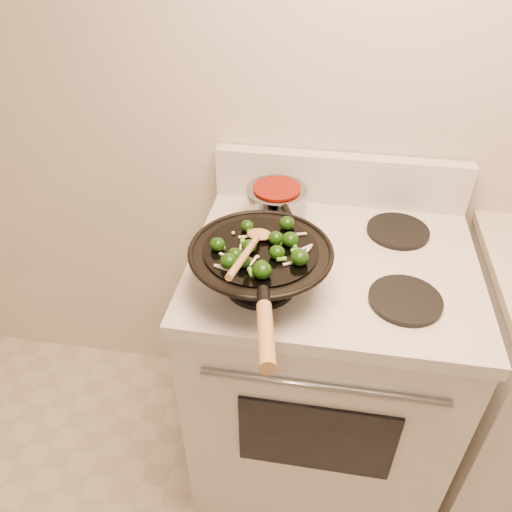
# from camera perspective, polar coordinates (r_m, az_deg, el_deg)

# --- Properties ---
(stove) EXTENTS (0.78, 0.67, 1.08)m
(stove) POSITION_cam_1_polar(r_m,az_deg,el_deg) (1.70, 7.41, -12.18)
(stove) COLOR silver
(stove) RESTS_ON ground
(wok) EXTENTS (0.35, 0.58, 0.17)m
(wok) POSITION_cam_1_polar(r_m,az_deg,el_deg) (1.23, 0.54, -1.06)
(wok) COLOR black
(wok) RESTS_ON stove
(stirfry) EXTENTS (0.24, 0.24, 0.04)m
(stirfry) POSITION_cam_1_polar(r_m,az_deg,el_deg) (1.17, 0.78, 0.69)
(stirfry) COLOR black
(stirfry) RESTS_ON wok
(wooden_spoon) EXTENTS (0.07, 0.28, 0.09)m
(wooden_spoon) POSITION_cam_1_polar(r_m,az_deg,el_deg) (1.16, -0.49, 1.23)
(wooden_spoon) COLOR #A57441
(wooden_spoon) RESTS_ON wok
(saucepan) EXTENTS (0.18, 0.28, 0.11)m
(saucepan) POSITION_cam_1_polar(r_m,az_deg,el_deg) (1.47, 2.36, 6.02)
(saucepan) COLOR gray
(saucepan) RESTS_ON stove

